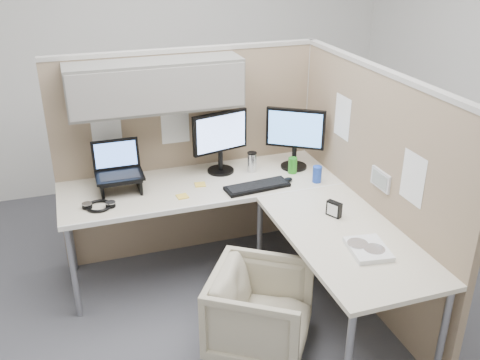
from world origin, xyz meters
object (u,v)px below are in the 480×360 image
object	(u,v)px
keyboard	(257,187)
monitor_left	(220,137)
office_chair	(260,307)
desk	(249,209)

from	to	relation	value
keyboard	monitor_left	bearing A→B (deg)	108.90
office_chair	keyboard	size ratio (longest dim) A/B	1.29
desk	monitor_left	size ratio (longest dim) A/B	4.29
office_chair	keyboard	xyz separation A→B (m)	(0.24, 0.74, 0.44)
desk	keyboard	world-z (taller)	keyboard
desk	office_chair	bearing A→B (deg)	-102.08
desk	keyboard	xyz separation A→B (m)	(0.13, 0.20, 0.05)
office_chair	monitor_left	distance (m)	1.30
desk	monitor_left	distance (m)	0.64
desk	office_chair	world-z (taller)	desk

